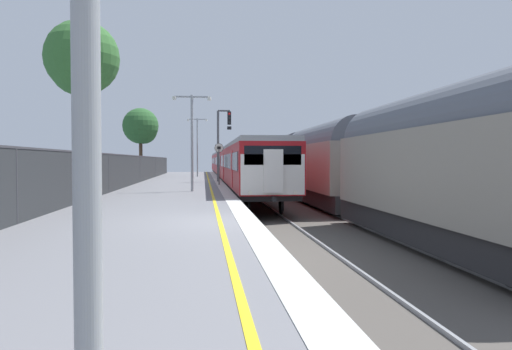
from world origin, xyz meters
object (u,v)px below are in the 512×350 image
at_px(signal_gantry, 221,137).
at_px(platform_lamp_far, 197,142).
at_px(commuter_train_at_platform, 230,164).
at_px(freight_train_adjacent_track, 301,162).
at_px(background_tree_left, 81,61).
at_px(background_tree_centre, 141,127).
at_px(platform_lamp_mid, 192,134).
at_px(speed_limit_sign, 219,158).

height_order(signal_gantry, platform_lamp_far, platform_lamp_far).
distance_m(commuter_train_at_platform, freight_train_adjacent_track, 18.19).
height_order(platform_lamp_far, background_tree_left, background_tree_left).
relative_size(freight_train_adjacent_track, background_tree_left, 6.30).
height_order(platform_lamp_far, background_tree_centre, background_tree_centre).
relative_size(platform_lamp_far, background_tree_centre, 0.80).
distance_m(platform_lamp_mid, background_tree_centre, 27.61).
bearing_deg(background_tree_centre, commuter_train_at_platform, -5.68).
xyz_separation_m(speed_limit_sign, background_tree_left, (-6.87, -7.38, 4.67)).
xyz_separation_m(commuter_train_at_platform, background_tree_left, (-8.72, -26.99, 5.14)).
distance_m(platform_lamp_mid, background_tree_left, 6.36).
distance_m(platform_lamp_mid, platform_lamp_far, 22.52).
bearing_deg(signal_gantry, background_tree_left, -120.36).
bearing_deg(platform_lamp_mid, platform_lamp_far, 90.00).
xyz_separation_m(speed_limit_sign, platform_lamp_far, (-1.60, 16.19, 1.66)).
bearing_deg(commuter_train_at_platform, freight_train_adjacent_track, -77.28).
bearing_deg(commuter_train_at_platform, platform_lamp_far, -135.18).
height_order(commuter_train_at_platform, background_tree_left, background_tree_left).
bearing_deg(commuter_train_at_platform, background_tree_centre, 174.32).
bearing_deg(commuter_train_at_platform, signal_gantry, -95.80).
distance_m(signal_gantry, platform_lamp_mid, 11.47).
xyz_separation_m(platform_lamp_far, background_tree_left, (-5.27, -23.56, 3.01)).
bearing_deg(speed_limit_sign, signal_gantry, 85.89).
distance_m(freight_train_adjacent_track, background_tree_left, 16.47).
height_order(background_tree_left, background_tree_centre, background_tree_left).
height_order(commuter_train_at_platform, signal_gantry, signal_gantry).
relative_size(speed_limit_sign, platform_lamp_mid, 0.55).
bearing_deg(background_tree_left, commuter_train_at_platform, 72.10).
distance_m(commuter_train_at_platform, signal_gantry, 14.87).
xyz_separation_m(signal_gantry, speed_limit_sign, (-0.36, -4.97, -1.64)).
distance_m(freight_train_adjacent_track, background_tree_centre, 23.27).
relative_size(signal_gantry, background_tree_centre, 0.76).
bearing_deg(platform_lamp_mid, speed_limit_sign, 75.80).
bearing_deg(speed_limit_sign, platform_lamp_mid, -104.20).
bearing_deg(platform_lamp_far, speed_limit_sign, -84.35).
bearing_deg(platform_lamp_far, freight_train_adjacent_track, -62.50).
bearing_deg(platform_lamp_mid, commuter_train_at_platform, 82.43).
relative_size(freight_train_adjacent_track, signal_gantry, 9.70).
xyz_separation_m(commuter_train_at_platform, signal_gantry, (-1.49, -14.65, 2.11)).
xyz_separation_m(signal_gantry, background_tree_centre, (-7.91, 15.58, 1.75)).
xyz_separation_m(speed_limit_sign, platform_lamp_mid, (-1.60, -6.33, 1.25)).
distance_m(signal_gantry, background_tree_centre, 17.56).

